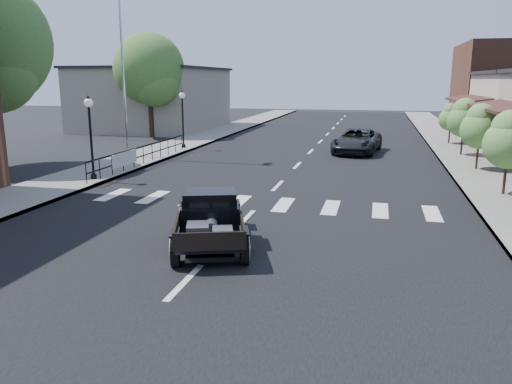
# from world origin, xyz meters

# --- Properties ---
(ground) EXTENTS (120.00, 120.00, 0.00)m
(ground) POSITION_xyz_m (0.00, 0.00, 0.00)
(ground) COLOR black
(ground) RESTS_ON ground
(road) EXTENTS (14.00, 80.00, 0.02)m
(road) POSITION_xyz_m (0.00, 15.00, 0.01)
(road) COLOR black
(road) RESTS_ON ground
(road_markings) EXTENTS (12.00, 60.00, 0.06)m
(road_markings) POSITION_xyz_m (0.00, 10.00, 0.00)
(road_markings) COLOR silver
(road_markings) RESTS_ON ground
(sidewalk_left) EXTENTS (3.00, 80.00, 0.15)m
(sidewalk_left) POSITION_xyz_m (-8.50, 15.00, 0.07)
(sidewalk_left) COLOR gray
(sidewalk_left) RESTS_ON ground
(sidewalk_right) EXTENTS (3.00, 80.00, 0.15)m
(sidewalk_right) POSITION_xyz_m (8.50, 15.00, 0.07)
(sidewalk_right) COLOR gray
(sidewalk_right) RESTS_ON ground
(low_building_left) EXTENTS (10.00, 12.00, 5.00)m
(low_building_left) POSITION_xyz_m (-15.00, 28.00, 2.50)
(low_building_left) COLOR gray
(low_building_left) RESTS_ON ground
(railing) EXTENTS (0.08, 10.00, 1.00)m
(railing) POSITION_xyz_m (-7.30, 10.00, 0.65)
(railing) COLOR black
(railing) RESTS_ON sidewalk_left
(banner) EXTENTS (0.04, 2.20, 0.60)m
(banner) POSITION_xyz_m (-7.22, 8.00, 0.45)
(banner) COLOR silver
(banner) RESTS_ON sidewalk_left
(lamp_post_b) EXTENTS (0.36, 0.36, 3.42)m
(lamp_post_b) POSITION_xyz_m (-7.60, 6.00, 1.86)
(lamp_post_b) COLOR black
(lamp_post_b) RESTS_ON sidewalk_left
(lamp_post_c) EXTENTS (0.36, 0.36, 3.42)m
(lamp_post_c) POSITION_xyz_m (-7.60, 16.00, 1.86)
(lamp_post_c) COLOR black
(lamp_post_c) RESTS_ON sidewalk_left
(flagpole) EXTENTS (0.12, 0.12, 11.66)m
(flagpole) POSITION_xyz_m (-9.20, 12.00, 5.98)
(flagpole) COLOR silver
(flagpole) RESTS_ON sidewalk_left
(big_tree_far) EXTENTS (5.10, 5.10, 7.49)m
(big_tree_far) POSITION_xyz_m (-12.50, 22.00, 3.75)
(big_tree_far) COLOR #426B2E
(big_tree_far) RESTS_ON ground
(small_tree_b) EXTENTS (1.73, 1.73, 2.89)m
(small_tree_b) POSITION_xyz_m (8.30, 6.96, 1.59)
(small_tree_b) COLOR #517F3A
(small_tree_b) RESTS_ON sidewalk_right
(small_tree_c) EXTENTS (1.73, 1.73, 2.89)m
(small_tree_c) POSITION_xyz_m (8.30, 12.30, 1.59)
(small_tree_c) COLOR #517F3A
(small_tree_c) RESTS_ON sidewalk_right
(small_tree_d) EXTENTS (1.77, 1.77, 2.95)m
(small_tree_d) POSITION_xyz_m (8.30, 16.91, 1.63)
(small_tree_d) COLOR #517F3A
(small_tree_d) RESTS_ON sidewalk_right
(small_tree_e) EXTENTS (1.49, 1.49, 2.48)m
(small_tree_e) POSITION_xyz_m (8.30, 22.06, 1.39)
(small_tree_e) COLOR #517F3A
(small_tree_e) RESTS_ON sidewalk_right
(hotrod_pickup) EXTENTS (3.14, 4.52, 1.43)m
(hotrod_pickup) POSITION_xyz_m (-0.26, -0.56, 0.71)
(hotrod_pickup) COLOR black
(hotrod_pickup) RESTS_ON ground
(second_car) EXTENTS (2.95, 5.26, 1.39)m
(second_car) POSITION_xyz_m (2.66, 17.19, 0.69)
(second_car) COLOR black
(second_car) RESTS_ON ground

